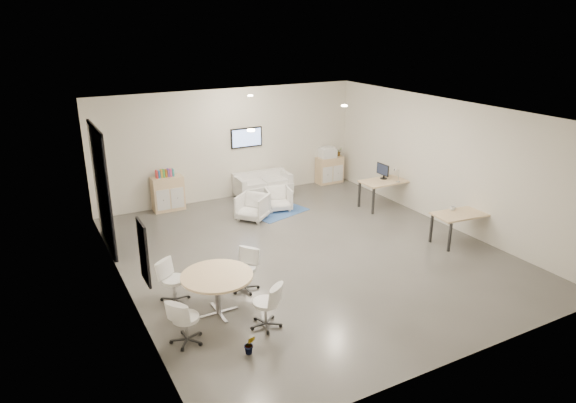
{
  "coord_description": "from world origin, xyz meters",
  "views": [
    {
      "loc": [
        -5.46,
        -9.15,
        5.02
      ],
      "look_at": [
        -0.3,
        0.4,
        1.16
      ],
      "focal_mm": 32.0,
      "sensor_mm": 36.0,
      "label": 1
    }
  ],
  "objects_px": {
    "sideboard_right": "(329,170)",
    "armchair_left": "(252,206)",
    "loveseat": "(262,185)",
    "desk_rear": "(387,183)",
    "sideboard_left": "(168,194)",
    "round_table": "(217,279)",
    "desk_front": "(462,216)",
    "armchair_right": "(278,198)"
  },
  "relations": [
    {
      "from": "loveseat",
      "to": "armchair_left",
      "type": "height_order",
      "value": "armchair_left"
    },
    {
      "from": "desk_rear",
      "to": "armchair_right",
      "type": "bearing_deg",
      "value": 157.08
    },
    {
      "from": "desk_front",
      "to": "round_table",
      "type": "relative_size",
      "value": 1.13
    },
    {
      "from": "sideboard_left",
      "to": "desk_rear",
      "type": "bearing_deg",
      "value": -25.67
    },
    {
      "from": "armchair_left",
      "to": "desk_rear",
      "type": "height_order",
      "value": "desk_rear"
    },
    {
      "from": "sideboard_right",
      "to": "armchair_left",
      "type": "distance_m",
      "value": 3.97
    },
    {
      "from": "sideboard_right",
      "to": "armchair_left",
      "type": "relative_size",
      "value": 1.15
    },
    {
      "from": "loveseat",
      "to": "armchair_right",
      "type": "height_order",
      "value": "loveseat"
    },
    {
      "from": "sideboard_right",
      "to": "desk_front",
      "type": "xyz_separation_m",
      "value": [
        0.2,
        -5.45,
        0.22
      ]
    },
    {
      "from": "loveseat",
      "to": "round_table",
      "type": "distance_m",
      "value": 6.58
    },
    {
      "from": "sideboard_left",
      "to": "armchair_right",
      "type": "distance_m",
      "value": 3.06
    },
    {
      "from": "sideboard_left",
      "to": "round_table",
      "type": "bearing_deg",
      "value": -97.26
    },
    {
      "from": "armchair_left",
      "to": "desk_front",
      "type": "relative_size",
      "value": 0.51
    },
    {
      "from": "round_table",
      "to": "armchair_left",
      "type": "bearing_deg",
      "value": 57.84
    },
    {
      "from": "sideboard_left",
      "to": "armchair_left",
      "type": "bearing_deg",
      "value": -45.08
    },
    {
      "from": "loveseat",
      "to": "round_table",
      "type": "bearing_deg",
      "value": -119.8
    },
    {
      "from": "armchair_right",
      "to": "desk_rear",
      "type": "relative_size",
      "value": 0.46
    },
    {
      "from": "sideboard_left",
      "to": "desk_front",
      "type": "bearing_deg",
      "value": -44.6
    },
    {
      "from": "loveseat",
      "to": "desk_front",
      "type": "height_order",
      "value": "desk_front"
    },
    {
      "from": "loveseat",
      "to": "desk_rear",
      "type": "bearing_deg",
      "value": -39.81
    },
    {
      "from": "desk_rear",
      "to": "round_table",
      "type": "xyz_separation_m",
      "value": [
        -6.23,
        -3.07,
        -0.0
      ]
    },
    {
      "from": "loveseat",
      "to": "round_table",
      "type": "xyz_separation_m",
      "value": [
        -3.54,
        -5.54,
        0.36
      ]
    },
    {
      "from": "sideboard_left",
      "to": "armchair_right",
      "type": "height_order",
      "value": "sideboard_left"
    },
    {
      "from": "sideboard_right",
      "to": "armchair_right",
      "type": "height_order",
      "value": "sideboard_right"
    },
    {
      "from": "armchair_left",
      "to": "armchair_right",
      "type": "relative_size",
      "value": 1.08
    },
    {
      "from": "armchair_right",
      "to": "armchair_left",
      "type": "bearing_deg",
      "value": -148.71
    },
    {
      "from": "desk_rear",
      "to": "desk_front",
      "type": "relative_size",
      "value": 1.03
    },
    {
      "from": "sideboard_left",
      "to": "loveseat",
      "type": "bearing_deg",
      "value": -3.49
    },
    {
      "from": "loveseat",
      "to": "desk_rear",
      "type": "relative_size",
      "value": 1.13
    },
    {
      "from": "armchair_right",
      "to": "desk_rear",
      "type": "bearing_deg",
      "value": -10.7
    },
    {
      "from": "armchair_right",
      "to": "round_table",
      "type": "xyz_separation_m",
      "value": [
        -3.42,
        -4.27,
        0.35
      ]
    },
    {
      "from": "sideboard_left",
      "to": "sideboard_right",
      "type": "distance_m",
      "value": 5.31
    },
    {
      "from": "sideboard_right",
      "to": "round_table",
      "type": "distance_m",
      "value": 8.32
    },
    {
      "from": "armchair_left",
      "to": "round_table",
      "type": "bearing_deg",
      "value": -72.42
    },
    {
      "from": "sideboard_right",
      "to": "loveseat",
      "type": "bearing_deg",
      "value": -175.79
    },
    {
      "from": "sideboard_left",
      "to": "sideboard_right",
      "type": "height_order",
      "value": "sideboard_left"
    },
    {
      "from": "armchair_left",
      "to": "round_table",
      "type": "height_order",
      "value": "round_table"
    },
    {
      "from": "armchair_left",
      "to": "desk_rear",
      "type": "distance_m",
      "value": 3.86
    },
    {
      "from": "desk_front",
      "to": "round_table",
      "type": "xyz_separation_m",
      "value": [
        -6.24,
        -0.27,
        0.05
      ]
    },
    {
      "from": "desk_front",
      "to": "round_table",
      "type": "distance_m",
      "value": 6.25
    },
    {
      "from": "loveseat",
      "to": "desk_rear",
      "type": "xyz_separation_m",
      "value": [
        2.69,
        -2.47,
        0.36
      ]
    },
    {
      "from": "armchair_right",
      "to": "desk_rear",
      "type": "xyz_separation_m",
      "value": [
        2.81,
        -1.2,
        0.35
      ]
    }
  ]
}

